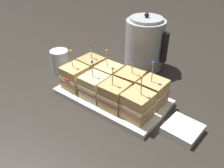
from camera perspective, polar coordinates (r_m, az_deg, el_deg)
name	(u,v)px	position (r m, az deg, el deg)	size (l,w,h in m)	color
ground_plane	(112,98)	(0.90, 0.00, -3.46)	(6.00, 6.00, 0.00)	#2D2823
serving_platter	(112,96)	(0.89, 0.00, -2.99)	(0.41, 0.22, 0.02)	white
sandwich_front_far_left	(75,77)	(0.92, -8.88, 1.65)	(0.09, 0.09, 0.16)	tan
sandwich_front_center_left	(94,86)	(0.86, -4.27, -0.57)	(0.09, 0.09, 0.15)	beige
sandwich_front_center_right	(115,95)	(0.81, 0.62, -2.77)	(0.09, 0.09, 0.16)	tan
sandwich_front_far_right	(138,105)	(0.77, 6.18, -5.09)	(0.09, 0.09, 0.16)	tan
sandwich_back_far_left	(91,68)	(0.97, -5.02, 3.83)	(0.09, 0.09, 0.15)	tan
sandwich_back_center_left	(109,76)	(0.92, -0.73, 2.03)	(0.09, 0.09, 0.16)	#DBB77A
sandwich_back_center_right	(130,83)	(0.87, 4.35, 0.14)	(0.09, 0.09, 0.15)	tan
sandwich_back_far_right	(153,92)	(0.84, 9.74, -1.88)	(0.09, 0.09, 0.16)	tan
kettle_steel	(145,44)	(1.07, 7.87, 9.62)	(0.19, 0.17, 0.25)	#B7BABF
drinking_glass	(60,61)	(1.07, -12.37, 5.41)	(0.08, 0.08, 0.10)	silver
napkin_stack	(183,129)	(0.79, 16.65, -10.39)	(0.11, 0.11, 0.02)	white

